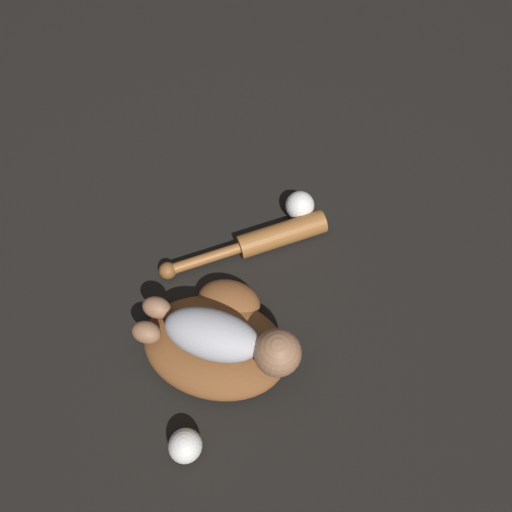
{
  "coord_description": "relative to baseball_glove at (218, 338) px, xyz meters",
  "views": [
    {
      "loc": [
        0.17,
        -0.32,
        1.17
      ],
      "look_at": [
        0.0,
        0.2,
        0.07
      ],
      "focal_mm": 35.0,
      "sensor_mm": 36.0,
      "label": 1
    }
  ],
  "objects": [
    {
      "name": "baseball_glove",
      "position": [
        0.0,
        0.0,
        0.0
      ],
      "size": [
        0.35,
        0.3,
        0.08
      ],
      "color": "brown",
      "rests_on": "ground"
    },
    {
      "name": "baseball_spare",
      "position": [
        0.01,
        -0.24,
        -0.01
      ],
      "size": [
        0.07,
        0.07,
        0.07
      ],
      "color": "white",
      "rests_on": "ground"
    },
    {
      "name": "baseball",
      "position": [
        0.08,
        0.41,
        -0.0
      ],
      "size": [
        0.08,
        0.08,
        0.08
      ],
      "color": "white",
      "rests_on": "ground"
    },
    {
      "name": "baby_figure",
      "position": [
        0.03,
        -0.02,
        0.09
      ],
      "size": [
        0.38,
        0.12,
        0.1
      ],
      "color": "#B2B2B7",
      "rests_on": "baseball_glove"
    },
    {
      "name": "ground_plane",
      "position": [
        0.02,
        0.01,
        -0.04
      ],
      "size": [
        6.0,
        6.0,
        0.0
      ],
      "primitive_type": "plane",
      "color": "black"
    },
    {
      "name": "baseball_bat",
      "position": [
        0.02,
        0.29,
        -0.01
      ],
      "size": [
        0.38,
        0.31,
        0.06
      ],
      "color": "#9E602D",
      "rests_on": "ground"
    }
  ]
}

